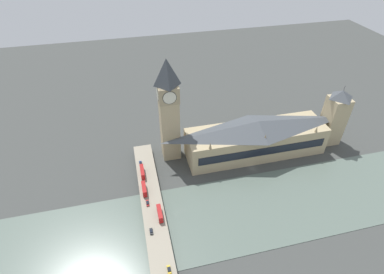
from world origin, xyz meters
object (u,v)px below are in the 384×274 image
clock_tower (169,109)px  double_decker_bus_rear (142,172)px  road_bridge (155,224)px  victoria_tower (334,117)px  car_northbound_tail (148,203)px  parliament_hall (256,138)px  double_decker_bus_lead (144,189)px  car_southbound_mid (169,270)px  car_northbound_mid (141,163)px  car_southbound_lead (151,231)px  double_decker_bus_mid (160,213)px

clock_tower → double_decker_bus_rear: clock_tower is taller
clock_tower → road_bridge: clock_tower is taller
victoria_tower → car_northbound_tail: size_ratio=10.58×
victoria_tower → double_decker_bus_rear: 152.96m
parliament_hall → clock_tower: 70.39m
road_bridge → double_decker_bus_lead: size_ratio=13.59×
double_decker_bus_lead → car_southbound_mid: double_decker_bus_lead is taller
parliament_hall → double_decker_bus_rear: 88.46m
car_northbound_tail → clock_tower: bearing=-25.9°
car_northbound_mid → car_southbound_lead: bearing=-179.8°
double_decker_bus_rear → car_southbound_mid: double_decker_bus_rear is taller
double_decker_bus_lead → car_northbound_mid: size_ratio=2.29×
victoria_tower → double_decker_bus_mid: bearing=108.1°
victoria_tower → double_decker_bus_lead: size_ratio=4.65×
victoria_tower → car_southbound_mid: (-82.39, 146.11, -17.16)m
parliament_hall → car_northbound_mid: size_ratio=22.26×
clock_tower → car_southbound_lead: size_ratio=18.92×
parliament_hall → clock_tower: clock_tower is taller
parliament_hall → car_northbound_tail: bearing=112.6°
double_decker_bus_rear → double_decker_bus_mid: bearing=-170.3°
double_decker_bus_lead → car_northbound_mid: double_decker_bus_lead is taller
double_decker_bus_mid → double_decker_bus_rear: size_ratio=0.95×
double_decker_bus_mid → car_southbound_mid: 34.90m
car_northbound_mid → parliament_hall: bearing=-90.8°
double_decker_bus_lead → double_decker_bus_rear: bearing=-1.9°
double_decker_bus_mid → car_northbound_mid: double_decker_bus_mid is taller
victoria_tower → parliament_hall: bearing=90.0°
car_northbound_mid → car_northbound_tail: 37.60m
double_decker_bus_lead → car_northbound_tail: bearing=-175.8°
parliament_hall → double_decker_bus_mid: parliament_hall is taller
parliament_hall → double_decker_bus_lead: 92.14m
double_decker_bus_rear → car_northbound_mid: size_ratio=2.50×
clock_tower → parliament_hall: bearing=-101.4°
parliament_hall → double_decker_bus_rear: bearing=96.4°
clock_tower → double_decker_bus_mid: bearing=163.6°
double_decker_bus_lead → double_decker_bus_mid: size_ratio=0.96×
double_decker_bus_lead → victoria_tower: bearing=-80.4°
double_decker_bus_mid → car_northbound_tail: size_ratio=2.36×
car_southbound_lead → double_decker_bus_mid: bearing=-33.6°
parliament_hall → double_decker_bus_lead: bearing=106.3°
car_southbound_lead → car_southbound_mid: size_ratio=0.89×
road_bridge → double_decker_bus_rear: bearing=3.9°
clock_tower → car_northbound_tail: 65.42m
road_bridge → double_decker_bus_rear: (42.29, 2.90, 3.74)m
clock_tower → victoria_tower: bearing=-95.7°
double_decker_bus_lead → double_decker_bus_rear: (16.04, -0.54, -0.02)m
car_northbound_tail → double_decker_bus_lead: bearing=4.2°
car_northbound_mid → car_southbound_lead: size_ratio=1.14×
double_decker_bus_rear → car_northbound_tail: 26.64m
double_decker_bus_mid → car_southbound_mid: double_decker_bus_mid is taller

